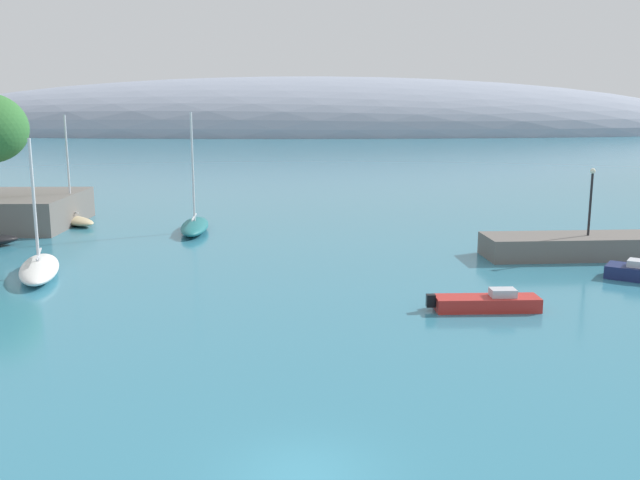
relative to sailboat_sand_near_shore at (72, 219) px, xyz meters
The scene contains 8 objects.
water 45.93m from the sailboat_sand_near_shore, 63.98° to the right, with size 600.00×600.00×0.00m, color teal.
breakwater_rocks 43.43m from the sailboat_sand_near_shore, 17.87° to the right, with size 18.29×3.72×1.50m, color #66605B.
distant_ridge 192.72m from the sailboat_sand_near_shore, 83.87° to the left, with size 298.77×87.50×39.18m, color #8E99AD.
sailboat_sand_near_shore is the anchor object (origin of this frame).
sailboat_white_mid_mooring 18.72m from the sailboat_sand_near_shore, 77.18° to the right, with size 4.35×8.04×8.24m.
sailboat_teal_outer_mooring 11.72m from the sailboat_sand_near_shore, 18.28° to the right, with size 2.64×7.90×9.55m.
motorboat_red_alongside_breakwater 38.92m from the sailboat_sand_near_shore, 41.19° to the right, with size 5.69×1.53×1.11m.
harbor_lamp_post 41.58m from the sailboat_sand_near_shore, 19.09° to the right, with size 0.36×0.36×4.51m.
Camera 1 is at (0.18, -17.68, 10.20)m, focal length 38.90 mm.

